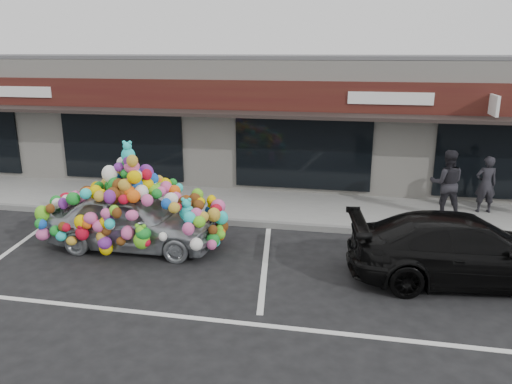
% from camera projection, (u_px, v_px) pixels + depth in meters
% --- Properties ---
extents(ground, '(90.00, 90.00, 0.00)m').
position_uv_depth(ground, '(141.00, 257.00, 11.20)').
color(ground, black).
rests_on(ground, ground).
extents(shop_building, '(24.00, 7.20, 4.31)m').
position_uv_depth(shop_building, '(231.00, 115.00, 18.56)').
color(shop_building, silver).
rests_on(shop_building, ground).
extents(sidewalk, '(26.00, 3.00, 0.15)m').
position_uv_depth(sidewalk, '(196.00, 203.00, 14.95)').
color(sidewalk, gray).
rests_on(sidewalk, ground).
extents(kerb, '(26.00, 0.18, 0.16)m').
position_uv_depth(kerb, '(179.00, 219.00, 13.53)').
color(kerb, slate).
rests_on(kerb, ground).
extents(parking_stripe_left, '(0.73, 4.37, 0.01)m').
position_uv_depth(parking_stripe_left, '(20.00, 243.00, 12.00)').
color(parking_stripe_left, silver).
rests_on(parking_stripe_left, ground).
extents(parking_stripe_mid, '(0.73, 4.37, 0.01)m').
position_uv_depth(parking_stripe_mid, '(265.00, 264.00, 10.85)').
color(parking_stripe_mid, silver).
rests_on(parking_stripe_mid, ground).
extents(lane_line, '(14.00, 0.12, 0.01)m').
position_uv_depth(lane_line, '(194.00, 318.00, 8.65)').
color(lane_line, silver).
rests_on(lane_line, ground).
extents(toy_car, '(2.89, 4.26, 2.47)m').
position_uv_depth(toy_car, '(132.00, 213.00, 11.55)').
color(toy_car, '#92979C').
rests_on(toy_car, ground).
extents(black_sedan, '(2.51, 4.84, 1.34)m').
position_uv_depth(black_sedan, '(466.00, 250.00, 9.88)').
color(black_sedan, black).
rests_on(black_sedan, ground).
extents(pedestrian_a, '(0.63, 0.46, 1.58)m').
position_uv_depth(pedestrian_a, '(486.00, 184.00, 13.64)').
color(pedestrian_a, black).
rests_on(pedestrian_a, sidewalk).
extents(pedestrian_b, '(0.89, 0.70, 1.81)m').
position_uv_depth(pedestrian_b, '(447.00, 183.00, 13.32)').
color(pedestrian_b, black).
rests_on(pedestrian_b, sidewalk).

